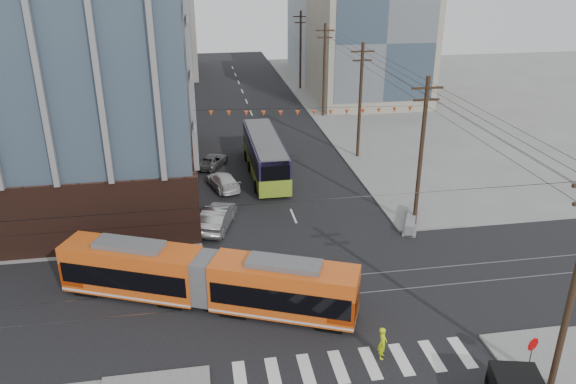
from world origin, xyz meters
name	(u,v)px	position (x,y,z in m)	size (l,w,h in m)	color
ground	(339,328)	(0.00, 0.00, 0.00)	(160.00, 160.00, 0.00)	slate
bg_bldg_nw_near	(109,33)	(-17.00, 52.00, 9.00)	(18.00, 16.00, 18.00)	#8C99A5
bg_bldg_ne_near	(369,40)	(16.00, 48.00, 8.00)	(14.00, 14.00, 16.00)	gray
bg_bldg_nw_far	(143,10)	(-14.00, 72.00, 10.00)	(16.00, 18.00, 20.00)	gray
bg_bldg_ne_far	(344,28)	(18.00, 68.00, 7.00)	(16.00, 16.00, 14.00)	#8C99A5
utility_pole_near	(574,286)	(8.50, -6.00, 5.50)	(0.30, 0.30, 11.00)	black
utility_pole_far	(300,51)	(8.50, 56.00, 5.50)	(0.30, 0.30, 11.00)	black
streetcar	(206,279)	(-6.90, 3.43, 1.64)	(17.07, 2.40, 3.29)	#D95316
city_bus	(265,155)	(-0.96, 23.22, 1.77)	(2.70, 12.46, 3.53)	#1D1839
parked_car_silver	(217,217)	(-5.80, 13.02, 0.84)	(1.78, 5.09, 1.68)	#99999A
parked_car_white	(223,181)	(-4.93, 20.36, 0.67)	(1.87, 4.61, 1.34)	silver
parked_car_grey	(212,161)	(-5.61, 25.74, 0.59)	(1.96, 4.26, 1.18)	#545454
pedestrian	(383,343)	(1.48, -2.66, 0.87)	(0.64, 0.42, 1.75)	#C2E511
stop_sign	(530,361)	(7.66, -5.36, 1.13)	(0.69, 0.69, 2.26)	#B80000
jersey_barrier	(411,219)	(8.30, 11.14, 0.42)	(0.96, 4.25, 0.85)	#5B5C67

